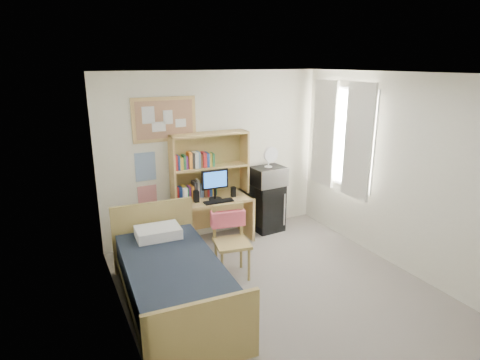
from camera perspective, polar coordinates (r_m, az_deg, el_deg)
name	(u,v)px	position (r m, az deg, el deg)	size (l,w,h in m)	color
floor	(284,296)	(5.09, 6.23, -16.07)	(3.60, 4.20, 0.02)	gray
ceiling	(292,74)	(4.29, 7.34, 14.78)	(3.60, 4.20, 0.02)	white
wall_back	(215,156)	(6.32, -3.62, 3.47)	(3.60, 0.04, 2.60)	white
wall_front	(458,282)	(3.13, 28.56, -12.65)	(3.60, 0.04, 2.60)	white
wall_left	(124,220)	(3.90, -16.23, -5.55)	(0.04, 4.20, 2.60)	white
wall_right	(403,174)	(5.67, 22.23, 0.75)	(0.04, 4.20, 2.60)	white
window_unit	(342,137)	(6.41, 14.26, 5.92)	(0.10, 1.40, 1.70)	white
curtain_left	(358,142)	(6.09, 16.46, 5.23)	(0.04, 0.55, 1.70)	white
curtain_right	(324,133)	(6.69, 11.86, 6.51)	(0.04, 0.55, 1.70)	white
bulletin_board	(164,119)	(5.94, -10.70, 8.47)	(0.94, 0.03, 0.64)	tan
poster_wave	(145,167)	(6.00, -13.31, 1.86)	(0.30, 0.01, 0.42)	#27599F
poster_japan	(147,197)	(6.13, -13.03, -2.40)	(0.28, 0.01, 0.36)	red
desk	(214,220)	(6.28, -3.68, -5.67)	(1.14, 0.57, 0.71)	#DBB46A
desk_chair	(232,243)	(5.23, -1.15, -8.91)	(0.48, 0.48, 0.95)	tan
mini_fridge	(267,207)	(6.70, 3.84, -3.86)	(0.46, 0.46, 0.79)	black
bed	(174,286)	(4.74, -9.35, -14.63)	(1.04, 2.08, 0.57)	black
hutch	(210,165)	(6.15, -4.33, 2.17)	(1.21, 0.31, 0.99)	#DBB46A
monitor	(215,185)	(6.03, -3.57, -0.78)	(0.41, 0.03, 0.44)	black
keyboard	(219,201)	(5.97, -3.05, -3.06)	(0.45, 0.14, 0.02)	black
speaker_left	(196,196)	(5.98, -6.23, -2.34)	(0.07, 0.07, 0.18)	black
speaker_right	(233,192)	(6.18, -0.96, -1.69)	(0.07, 0.07, 0.16)	black
water_bottle	(185,197)	(5.88, -7.78, -2.34)	(0.07, 0.07, 0.25)	white
hoodie	(228,218)	(5.30, -1.74, -5.46)	(0.45, 0.14, 0.22)	#FE6074
microwave	(268,176)	(6.52, 4.03, 0.56)	(0.52, 0.39, 0.30)	#B4B4B9
desk_fan	(269,158)	(6.44, 4.08, 3.16)	(0.25, 0.25, 0.31)	white
pillow	(158,232)	(5.23, -11.57, -7.29)	(0.55, 0.38, 0.13)	white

